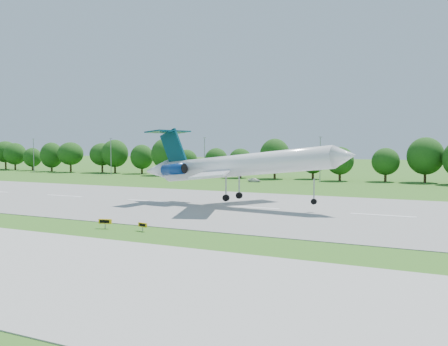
{
  "coord_description": "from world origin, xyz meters",
  "views": [
    {
      "loc": [
        51.12,
        -47.74,
        10.09
      ],
      "look_at": [
        18.36,
        18.0,
        5.89
      ],
      "focal_mm": 40.0,
      "sensor_mm": 36.0,
      "label": 1
    }
  ],
  "objects": [
    {
      "name": "taxi_sign_centre",
      "position": [
        11.85,
        -0.95,
        0.85
      ],
      "size": [
        1.62,
        0.64,
        1.15
      ],
      "rotation": [
        0.0,
        0.0,
        0.28
      ],
      "color": "gray",
      "rests_on": "ground"
    },
    {
      "name": "taxi_sign_right",
      "position": [
        16.97,
        -0.46,
        0.73
      ],
      "size": [
        1.41,
        0.47,
        0.99
      ],
      "rotation": [
        0.0,
        0.0,
        -0.23
      ],
      "color": "gray",
      "rests_on": "ground"
    },
    {
      "name": "service_vehicle_b",
      "position": [
        -1.19,
        75.47,
        0.58
      ],
      "size": [
        3.43,
        1.45,
        1.16
      ],
      "primitive_type": "imported",
      "rotation": [
        0.0,
        0.0,
        1.59
      ],
      "color": "silver",
      "rests_on": "ground"
    },
    {
      "name": "service_vehicle_a",
      "position": [
        -25.06,
        84.6,
        0.58
      ],
      "size": [
        3.73,
        2.43,
        1.16
      ],
      "primitive_type": "imported",
      "rotation": [
        0.0,
        0.0,
        1.2
      ],
      "color": "white",
      "rests_on": "ground"
    },
    {
      "name": "tree_line",
      "position": [
        0.0,
        92.0,
        6.19
      ],
      "size": [
        288.4,
        8.4,
        10.4
      ],
      "color": "#382314",
      "rests_on": "ground"
    },
    {
      "name": "runway",
      "position": [
        0.0,
        25.0,
        0.04
      ],
      "size": [
        400.0,
        45.0,
        0.08
      ],
      "primitive_type": "cube",
      "color": "gray",
      "rests_on": "ground"
    },
    {
      "name": "airliner",
      "position": [
        16.49,
        25.13,
        6.78
      ],
      "size": [
        38.11,
        27.56,
        11.87
      ],
      "rotation": [
        0.0,
        -0.1,
        -0.07
      ],
      "color": "white",
      "rests_on": "ground"
    },
    {
      "name": "light_poles",
      "position": [
        -2.5,
        82.0,
        6.34
      ],
      "size": [
        175.9,
        0.25,
        12.19
      ],
      "color": "gray",
      "rests_on": "ground"
    },
    {
      "name": "ground",
      "position": [
        0.0,
        0.0,
        0.0
      ],
      "size": [
        600.0,
        600.0,
        0.0
      ],
      "primitive_type": "plane",
      "color": "#34691B",
      "rests_on": "ground"
    }
  ]
}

